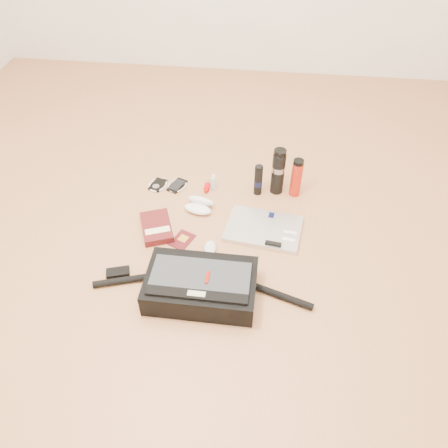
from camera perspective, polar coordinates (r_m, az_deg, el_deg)
The scene contains 14 objects.
ground at distance 2.13m, azimuth -1.45°, elevation -3.39°, with size 4.00×4.00×0.00m, color #BB7B4E.
messenger_bag at distance 1.91m, azimuth -3.10°, elevation -7.98°, with size 0.99×0.30×0.14m.
laptop at distance 2.22m, azimuth 5.22°, elevation -0.65°, with size 0.40×0.31×0.04m.
book at distance 2.23m, azimuth -8.74°, elevation -0.42°, with size 0.22×0.26×0.04m.
passport at distance 2.18m, azimuth -5.48°, elevation -2.09°, with size 0.13×0.15×0.01m.
mouse at distance 2.12m, azimuth -1.84°, elevation -3.16°, with size 0.07×0.10×0.03m.
sunglasses_case at distance 2.32m, azimuth -3.24°, elevation 2.49°, with size 0.17×0.15×0.09m.
ipod at distance 2.51m, azimuth -8.65°, elevation 5.09°, with size 0.12×0.13×0.01m.
phone at distance 2.49m, azimuth -6.15°, elevation 5.03°, with size 0.13×0.14×0.01m.
inhaler at distance 2.46m, azimuth -2.23°, elevation 4.90°, with size 0.03×0.09×0.02m.
spray_bottle at distance 2.44m, azimuth -1.35°, elevation 5.37°, with size 0.03×0.03×0.10m.
aerosol_can at distance 2.39m, azimuth 4.50°, elevation 5.81°, with size 0.06×0.06×0.19m.
thermos_black at distance 2.39m, azimuth 7.09°, elevation 6.85°, with size 0.09×0.09×0.27m.
thermos_red at distance 2.39m, azimuth 9.43°, elevation 5.96°, with size 0.08×0.08×0.23m.
Camera 1 is at (0.23, -1.42, 1.57)m, focal length 35.00 mm.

